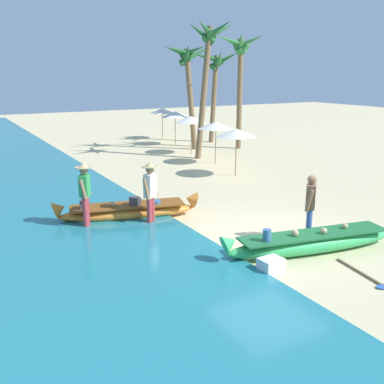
{
  "coord_description": "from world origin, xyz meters",
  "views": [
    {
      "loc": [
        -7.0,
        -8.44,
        4.06
      ],
      "look_at": [
        -1.14,
        1.98,
        0.9
      ],
      "focal_mm": 42.47,
      "sensor_mm": 36.0,
      "label": 1
    }
  ],
  "objects_px": {
    "paddle": "(368,277)",
    "cooler_box": "(271,266)",
    "boat_green_foreground": "(313,242)",
    "palm_tree_far_behind": "(240,56)",
    "person_vendor_hatted": "(150,189)",
    "person_vendor_assistant": "(85,191)",
    "palm_tree_mid_cluster": "(216,67)",
    "boat_orange_midground": "(127,211)",
    "person_tourist_customer": "(310,204)",
    "palm_tree_tall_inland": "(188,65)",
    "palm_tree_leaning_seaward": "(208,50)"
  },
  "relations": [
    {
      "from": "paddle",
      "to": "cooler_box",
      "type": "bearing_deg",
      "value": 143.26
    },
    {
      "from": "boat_green_foreground",
      "to": "palm_tree_far_behind",
      "type": "bearing_deg",
      "value": 61.8
    },
    {
      "from": "person_vendor_hatted",
      "to": "person_vendor_assistant",
      "type": "height_order",
      "value": "person_vendor_assistant"
    },
    {
      "from": "boat_green_foreground",
      "to": "paddle",
      "type": "height_order",
      "value": "boat_green_foreground"
    },
    {
      "from": "paddle",
      "to": "person_vendor_assistant",
      "type": "bearing_deg",
      "value": 125.49
    },
    {
      "from": "boat_green_foreground",
      "to": "palm_tree_mid_cluster",
      "type": "height_order",
      "value": "palm_tree_mid_cluster"
    },
    {
      "from": "palm_tree_far_behind",
      "to": "paddle",
      "type": "bearing_deg",
      "value": -115.52
    },
    {
      "from": "person_vendor_assistant",
      "to": "cooler_box",
      "type": "xyz_separation_m",
      "value": [
        2.53,
        -4.58,
        -0.89
      ]
    },
    {
      "from": "boat_orange_midground",
      "to": "palm_tree_mid_cluster",
      "type": "bearing_deg",
      "value": 48.59
    },
    {
      "from": "person_tourist_customer",
      "to": "palm_tree_mid_cluster",
      "type": "xyz_separation_m",
      "value": [
        6.82,
        15.25,
        3.41
      ]
    },
    {
      "from": "palm_tree_mid_cluster",
      "to": "cooler_box",
      "type": "relative_size",
      "value": 10.92
    },
    {
      "from": "person_vendor_assistant",
      "to": "palm_tree_mid_cluster",
      "type": "height_order",
      "value": "palm_tree_mid_cluster"
    },
    {
      "from": "person_tourist_customer",
      "to": "palm_tree_far_behind",
      "type": "height_order",
      "value": "palm_tree_far_behind"
    },
    {
      "from": "paddle",
      "to": "boat_orange_midground",
      "type": "bearing_deg",
      "value": 115.49
    },
    {
      "from": "boat_orange_midground",
      "to": "person_vendor_hatted",
      "type": "height_order",
      "value": "person_vendor_hatted"
    },
    {
      "from": "boat_green_foreground",
      "to": "palm_tree_mid_cluster",
      "type": "relative_size",
      "value": 0.86
    },
    {
      "from": "boat_green_foreground",
      "to": "person_tourist_customer",
      "type": "bearing_deg",
      "value": 54.4
    },
    {
      "from": "palm_tree_tall_inland",
      "to": "palm_tree_leaning_seaward",
      "type": "distance_m",
      "value": 2.58
    },
    {
      "from": "palm_tree_leaning_seaward",
      "to": "person_vendor_assistant",
      "type": "bearing_deg",
      "value": -138.0
    },
    {
      "from": "boat_green_foreground",
      "to": "paddle",
      "type": "bearing_deg",
      "value": -89.38
    },
    {
      "from": "person_tourist_customer",
      "to": "palm_tree_leaning_seaward",
      "type": "height_order",
      "value": "palm_tree_leaning_seaward"
    },
    {
      "from": "palm_tree_tall_inland",
      "to": "cooler_box",
      "type": "relative_size",
      "value": 11.4
    },
    {
      "from": "boat_green_foreground",
      "to": "palm_tree_far_behind",
      "type": "xyz_separation_m",
      "value": [
        7.04,
        13.13,
        4.6
      ]
    },
    {
      "from": "palm_tree_far_behind",
      "to": "boat_orange_midground",
      "type": "bearing_deg",
      "value": -138.56
    },
    {
      "from": "palm_tree_tall_inland",
      "to": "person_vendor_hatted",
      "type": "bearing_deg",
      "value": -123.39
    },
    {
      "from": "palm_tree_mid_cluster",
      "to": "palm_tree_leaning_seaward",
      "type": "bearing_deg",
      "value": -125.89
    },
    {
      "from": "palm_tree_mid_cluster",
      "to": "palm_tree_far_behind",
      "type": "relative_size",
      "value": 0.88
    },
    {
      "from": "palm_tree_tall_inland",
      "to": "person_vendor_assistant",
      "type": "bearing_deg",
      "value": -130.65
    },
    {
      "from": "palm_tree_leaning_seaward",
      "to": "palm_tree_far_behind",
      "type": "bearing_deg",
      "value": 27.81
    },
    {
      "from": "palm_tree_leaning_seaward",
      "to": "paddle",
      "type": "bearing_deg",
      "value": -107.56
    },
    {
      "from": "palm_tree_tall_inland",
      "to": "cooler_box",
      "type": "distance_m",
      "value": 16.3
    },
    {
      "from": "person_vendor_hatted",
      "to": "palm_tree_tall_inland",
      "type": "relative_size",
      "value": 0.32
    },
    {
      "from": "boat_green_foreground",
      "to": "person_vendor_hatted",
      "type": "bearing_deg",
      "value": 124.11
    },
    {
      "from": "palm_tree_mid_cluster",
      "to": "palm_tree_far_behind",
      "type": "xyz_separation_m",
      "value": [
        -0.22,
        -2.73,
        0.5
      ]
    },
    {
      "from": "person_vendor_hatted",
      "to": "person_tourist_customer",
      "type": "xyz_separation_m",
      "value": [
        2.9,
        -3.01,
        -0.07
      ]
    },
    {
      "from": "boat_orange_midground",
      "to": "paddle",
      "type": "height_order",
      "value": "boat_orange_midground"
    },
    {
      "from": "cooler_box",
      "to": "person_tourist_customer",
      "type": "bearing_deg",
      "value": 24.43
    },
    {
      "from": "person_tourist_customer",
      "to": "palm_tree_mid_cluster",
      "type": "bearing_deg",
      "value": 65.9
    },
    {
      "from": "person_vendor_assistant",
      "to": "palm_tree_tall_inland",
      "type": "xyz_separation_m",
      "value": [
        8.55,
        9.95,
        3.39
      ]
    },
    {
      "from": "boat_orange_midground",
      "to": "cooler_box",
      "type": "bearing_deg",
      "value": -75.09
    },
    {
      "from": "cooler_box",
      "to": "palm_tree_far_behind",
      "type": "bearing_deg",
      "value": 54.83
    },
    {
      "from": "palm_tree_leaning_seaward",
      "to": "paddle",
      "type": "distance_m",
      "value": 14.75
    },
    {
      "from": "person_vendor_hatted",
      "to": "paddle",
      "type": "height_order",
      "value": "person_vendor_hatted"
    },
    {
      "from": "person_vendor_hatted",
      "to": "palm_tree_mid_cluster",
      "type": "relative_size",
      "value": 0.33
    },
    {
      "from": "boat_orange_midground",
      "to": "person_vendor_assistant",
      "type": "height_order",
      "value": "person_vendor_assistant"
    },
    {
      "from": "boat_green_foreground",
      "to": "boat_orange_midground",
      "type": "bearing_deg",
      "value": 122.78
    },
    {
      "from": "boat_orange_midground",
      "to": "person_vendor_assistant",
      "type": "relative_size",
      "value": 2.27
    },
    {
      "from": "boat_orange_midground",
      "to": "palm_tree_mid_cluster",
      "type": "relative_size",
      "value": 0.77
    },
    {
      "from": "person_tourist_customer",
      "to": "palm_tree_leaning_seaward",
      "type": "distance_m",
      "value": 12.34
    },
    {
      "from": "boat_green_foreground",
      "to": "person_tourist_customer",
      "type": "height_order",
      "value": "person_tourist_customer"
    }
  ]
}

